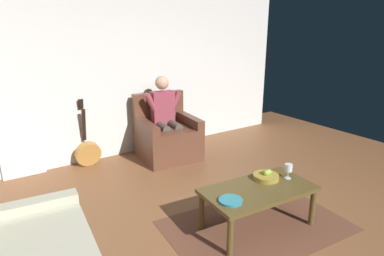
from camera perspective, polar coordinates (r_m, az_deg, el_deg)
ground_plane at (r=3.38m, az=15.64°, el=-19.92°), size 7.65×7.65×0.00m
wall_back at (r=5.39m, az=-10.03°, el=9.64°), size 5.77×0.06×2.66m
rug at (r=3.68m, az=10.97°, el=-16.11°), size 1.93×1.34×0.01m
armchair at (r=5.26m, az=-4.31°, el=-1.50°), size 0.92×0.92×0.99m
person_seated at (r=5.19m, az=-4.57°, el=2.35°), size 0.62×0.56×1.27m
coffee_table at (r=3.49m, az=11.32°, el=-10.92°), size 1.19×0.69×0.44m
guitar at (r=5.18m, az=-17.43°, el=-3.84°), size 0.37×0.25×1.00m
radiator at (r=5.12m, az=-27.16°, el=-3.84°), size 0.55×0.06×0.68m
wine_glass_near at (r=3.70m, az=16.21°, el=-6.70°), size 0.08×0.08×0.16m
fruit_bowl at (r=3.66m, az=12.59°, el=-8.06°), size 0.27×0.27×0.11m
decorative_dish at (r=3.18m, az=6.64°, el=-12.26°), size 0.23×0.23×0.02m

